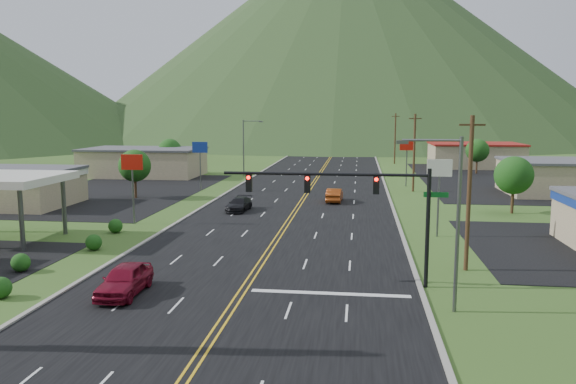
# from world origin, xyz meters

# --- Properties ---
(traffic_signal) EXTENTS (13.10, 0.43, 7.00)m
(traffic_signal) POSITION_xyz_m (6.48, 14.00, 5.33)
(traffic_signal) COLOR black
(traffic_signal) RESTS_ON ground
(streetlight_east) EXTENTS (3.28, 0.25, 9.00)m
(streetlight_east) POSITION_xyz_m (11.18, 10.00, 5.18)
(streetlight_east) COLOR #59595E
(streetlight_east) RESTS_ON ground
(streetlight_west) EXTENTS (3.28, 0.25, 9.00)m
(streetlight_west) POSITION_xyz_m (-11.68, 70.00, 5.18)
(streetlight_west) COLOR #59595E
(streetlight_west) RESTS_ON ground
(building_west_mid) EXTENTS (14.40, 10.40, 4.10)m
(building_west_mid) POSITION_xyz_m (-32.00, 38.00, 2.27)
(building_west_mid) COLOR tan
(building_west_mid) RESTS_ON ground
(building_west_far) EXTENTS (18.40, 11.40, 4.50)m
(building_west_far) POSITION_xyz_m (-28.00, 68.00, 2.26)
(building_west_far) COLOR tan
(building_west_far) RESTS_ON ground
(building_east_mid) EXTENTS (14.40, 11.40, 4.30)m
(building_east_mid) POSITION_xyz_m (32.00, 55.00, 2.16)
(building_east_mid) COLOR tan
(building_east_mid) RESTS_ON ground
(building_east_far) EXTENTS (16.40, 12.40, 4.50)m
(building_east_far) POSITION_xyz_m (28.00, 90.00, 2.26)
(building_east_far) COLOR tan
(building_east_far) RESTS_ON ground
(pole_sign_west_a) EXTENTS (2.00, 0.18, 6.40)m
(pole_sign_west_a) POSITION_xyz_m (-14.00, 30.00, 5.05)
(pole_sign_west_a) COLOR #59595E
(pole_sign_west_a) RESTS_ON ground
(pole_sign_west_b) EXTENTS (2.00, 0.18, 6.40)m
(pole_sign_west_b) POSITION_xyz_m (-14.00, 52.00, 5.05)
(pole_sign_west_b) COLOR #59595E
(pole_sign_west_b) RESTS_ON ground
(pole_sign_east_a) EXTENTS (2.00, 0.18, 6.40)m
(pole_sign_east_a) POSITION_xyz_m (13.00, 28.00, 5.05)
(pole_sign_east_a) COLOR #59595E
(pole_sign_east_a) RESTS_ON ground
(pole_sign_east_b) EXTENTS (2.00, 0.18, 6.40)m
(pole_sign_east_b) POSITION_xyz_m (13.00, 60.00, 5.05)
(pole_sign_east_b) COLOR #59595E
(pole_sign_east_b) RESTS_ON ground
(tree_west_a) EXTENTS (3.84, 3.84, 5.82)m
(tree_west_a) POSITION_xyz_m (-20.00, 45.00, 3.89)
(tree_west_a) COLOR #382314
(tree_west_a) RESTS_ON ground
(tree_west_b) EXTENTS (3.84, 3.84, 5.82)m
(tree_west_b) POSITION_xyz_m (-25.00, 72.00, 3.89)
(tree_west_b) COLOR #382314
(tree_west_b) RESTS_ON ground
(tree_east_a) EXTENTS (3.84, 3.84, 5.82)m
(tree_east_a) POSITION_xyz_m (22.00, 40.00, 3.89)
(tree_east_a) COLOR #382314
(tree_east_a) RESTS_ON ground
(tree_east_b) EXTENTS (3.84, 3.84, 5.82)m
(tree_east_b) POSITION_xyz_m (26.00, 78.00, 3.89)
(tree_east_b) COLOR #382314
(tree_east_b) RESTS_ON ground
(utility_pole_a) EXTENTS (1.60, 0.28, 10.00)m
(utility_pole_a) POSITION_xyz_m (13.50, 18.00, 5.13)
(utility_pole_a) COLOR #382314
(utility_pole_a) RESTS_ON ground
(utility_pole_b) EXTENTS (1.60, 0.28, 10.00)m
(utility_pole_b) POSITION_xyz_m (13.50, 55.00, 5.13)
(utility_pole_b) COLOR #382314
(utility_pole_b) RESTS_ON ground
(utility_pole_c) EXTENTS (1.60, 0.28, 10.00)m
(utility_pole_c) POSITION_xyz_m (13.50, 95.00, 5.13)
(utility_pole_c) COLOR #382314
(utility_pole_c) RESTS_ON ground
(utility_pole_d) EXTENTS (1.60, 0.28, 10.00)m
(utility_pole_d) POSITION_xyz_m (13.50, 135.00, 5.13)
(utility_pole_d) COLOR #382314
(utility_pole_d) RESTS_ON ground
(mountain_n) EXTENTS (220.00, 220.00, 85.00)m
(mountain_n) POSITION_xyz_m (0.00, 220.00, 42.50)
(mountain_n) COLOR #29401D
(mountain_n) RESTS_ON ground
(car_red_near) EXTENTS (2.14, 5.04, 1.70)m
(car_red_near) POSITION_xyz_m (-6.44, 10.41, 0.85)
(car_red_near) COLOR maroon
(car_red_near) RESTS_ON ground
(car_dark_mid) EXTENTS (2.26, 4.84, 1.37)m
(car_dark_mid) POSITION_xyz_m (-5.80, 37.67, 0.68)
(car_dark_mid) COLOR black
(car_dark_mid) RESTS_ON ground
(car_red_far) EXTENTS (1.82, 4.77, 1.55)m
(car_red_far) POSITION_xyz_m (3.76, 44.93, 0.78)
(car_red_far) COLOR #90380F
(car_red_far) RESTS_ON ground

